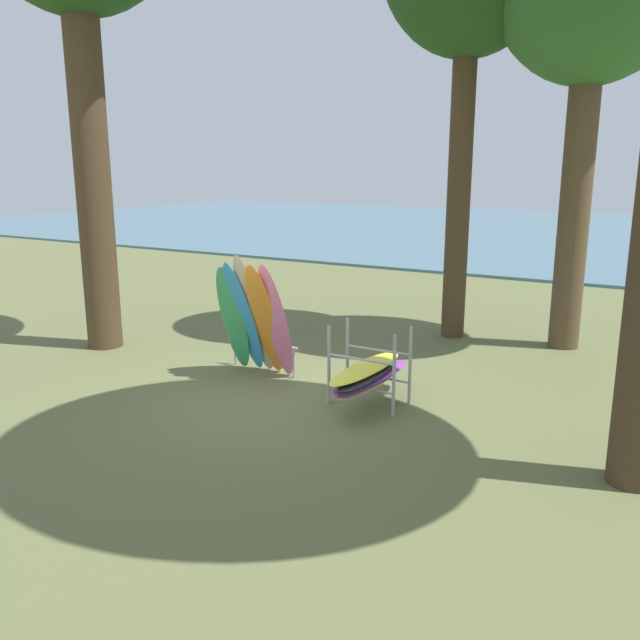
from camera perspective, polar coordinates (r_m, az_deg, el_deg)
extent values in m
plane|color=#60663D|center=(10.41, -4.96, -7.11)|extent=(80.00, 80.00, 0.00)
cube|color=#477084|center=(40.02, 22.49, 7.09)|extent=(80.00, 36.00, 0.10)
cylinder|color=#4C3823|center=(13.75, -19.38, 12.92)|extent=(0.69, 0.69, 7.42)
cylinder|color=brown|center=(13.93, 21.50, 10.01)|extent=(0.60, 0.60, 6.10)
cylinder|color=#4C3823|center=(14.19, 12.12, 11.78)|extent=(0.49, 0.49, 6.65)
ellipsoid|color=#339E56|center=(11.72, -7.64, 0.14)|extent=(0.53, 0.64, 1.95)
ellipsoid|color=#2D8ED1|center=(11.56, -6.74, 0.23)|extent=(0.65, 0.87, 2.05)
ellipsoid|color=#C6B289|center=(11.40, -5.82, 0.46)|extent=(0.59, 0.90, 2.20)
ellipsoid|color=orange|center=(11.28, -4.87, -0.03)|extent=(0.53, 0.88, 2.06)
ellipsoid|color=pink|center=(11.14, -3.89, -0.14)|extent=(0.61, 0.77, 2.07)
cylinder|color=#9EA0A5|center=(12.27, -7.42, -2.66)|extent=(0.04, 0.04, 0.55)
cylinder|color=#9EA0A5|center=(11.40, -2.30, -3.79)|extent=(0.04, 0.04, 0.55)
cylinder|color=#9EA0A5|center=(11.75, -4.98, -1.92)|extent=(1.55, 0.18, 0.04)
cylinder|color=#9EA0A5|center=(10.09, 0.79, -3.96)|extent=(0.05, 0.05, 1.25)
cylinder|color=#9EA0A5|center=(9.62, 6.50, -4.92)|extent=(0.05, 0.05, 1.25)
cylinder|color=#9EA0A5|center=(10.59, 2.41, -3.14)|extent=(0.05, 0.05, 1.25)
cylinder|color=#9EA0A5|center=(10.14, 7.90, -4.00)|extent=(0.05, 0.05, 1.25)
cylinder|color=#9EA0A5|center=(9.93, 3.55, -5.95)|extent=(1.10, 0.04, 0.04)
cylinder|color=#9EA0A5|center=(9.79, 3.59, -3.46)|extent=(1.10, 0.04, 0.04)
cylinder|color=#9EA0A5|center=(10.44, 5.06, -5.01)|extent=(1.10, 0.04, 0.04)
cylinder|color=#9EA0A5|center=(10.31, 5.11, -2.63)|extent=(1.10, 0.04, 0.04)
ellipsoid|color=#C6B289|center=(10.16, 4.42, -5.23)|extent=(0.57, 2.12, 0.06)
ellipsoid|color=purple|center=(10.13, 4.54, -4.93)|extent=(0.66, 2.13, 0.06)
ellipsoid|color=black|center=(10.13, 4.32, -4.57)|extent=(0.66, 2.13, 0.06)
ellipsoid|color=yellow|center=(10.14, 4.06, -4.20)|extent=(0.53, 2.11, 0.06)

